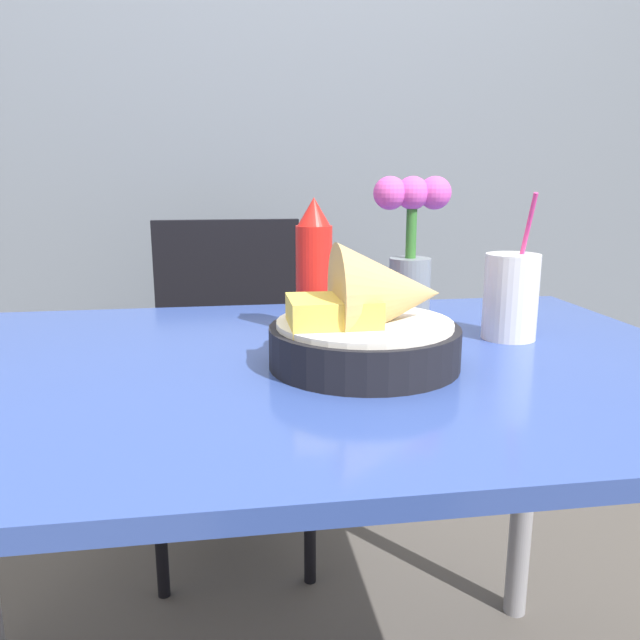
# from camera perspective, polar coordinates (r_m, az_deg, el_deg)

# --- Properties ---
(wall_window) EXTENTS (7.00, 0.06, 2.60)m
(wall_window) POSITION_cam_1_polar(r_m,az_deg,el_deg) (2.14, -7.19, 20.98)
(wall_window) COLOR slate
(wall_window) RESTS_ON ground_plane
(dining_table) EXTENTS (1.27, 0.81, 0.74)m
(dining_table) POSITION_cam_1_polar(r_m,az_deg,el_deg) (0.92, -3.66, -9.44)
(dining_table) COLOR #334C9E
(dining_table) RESTS_ON ground_plane
(chair_far_window) EXTENTS (0.40, 0.40, 0.88)m
(chair_far_window) POSITION_cam_1_polar(r_m,az_deg,el_deg) (1.72, -8.20, -3.08)
(chair_far_window) COLOR black
(chair_far_window) RESTS_ON ground_plane
(food_basket) EXTENTS (0.26, 0.26, 0.17)m
(food_basket) POSITION_cam_1_polar(r_m,az_deg,el_deg) (0.85, 4.74, -0.28)
(food_basket) COLOR black
(food_basket) RESTS_ON dining_table
(ketchup_bottle) EXTENTS (0.06, 0.06, 0.22)m
(ketchup_bottle) POSITION_cam_1_polar(r_m,az_deg,el_deg) (1.03, -0.55, 4.77)
(ketchup_bottle) COLOR red
(ketchup_bottle) RESTS_ON dining_table
(drink_cup) EXTENTS (0.09, 0.09, 0.23)m
(drink_cup) POSITION_cam_1_polar(r_m,az_deg,el_deg) (1.04, 17.02, 1.83)
(drink_cup) COLOR silver
(drink_cup) RESTS_ON dining_table
(flower_vase) EXTENTS (0.14, 0.07, 0.26)m
(flower_vase) POSITION_cam_1_polar(r_m,az_deg,el_deg) (1.13, 8.31, 6.94)
(flower_vase) COLOR gray
(flower_vase) RESTS_ON dining_table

